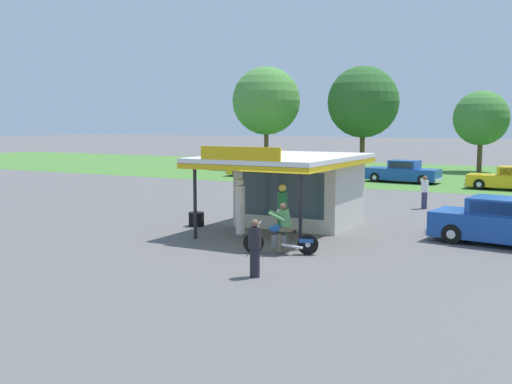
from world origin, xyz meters
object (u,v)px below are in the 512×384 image
(motorcycle_with_rider, at_px, (282,233))
(spare_tire_stack, at_px, (196,219))
(gas_pump_offside, at_px, (282,215))
(gas_pump_nearside, at_px, (240,210))
(bystander_standing_back_lot, at_px, (425,191))
(bystander_strolling_foreground, at_px, (255,247))
(bystander_leaning_by_kiosk, at_px, (353,178))
(parked_car_second_row_spare, at_px, (403,172))
(parked_car_back_row_far_left, at_px, (264,168))

(motorcycle_with_rider, xyz_separation_m, spare_tire_stack, (-5.12, 2.93, -0.38))
(gas_pump_offside, bearing_deg, gas_pump_nearside, 180.00)
(gas_pump_nearside, xyz_separation_m, motorcycle_with_rider, (2.55, -1.89, -0.29))
(gas_pump_nearside, bearing_deg, bystander_standing_back_lot, 67.42)
(bystander_strolling_foreground, height_order, spare_tire_stack, bystander_strolling_foreground)
(gas_pump_nearside, xyz_separation_m, gas_pump_offside, (1.64, -0.00, -0.06))
(motorcycle_with_rider, bearing_deg, bystander_standing_back_lot, 82.20)
(bystander_strolling_foreground, distance_m, bystander_leaning_by_kiosk, 20.72)
(motorcycle_with_rider, height_order, parked_car_second_row_spare, motorcycle_with_rider)
(parked_car_second_row_spare, bearing_deg, gas_pump_offside, -85.88)
(bystander_strolling_foreground, distance_m, bystander_standing_back_lot, 14.82)
(spare_tire_stack, bearing_deg, gas_pump_nearside, -21.94)
(gas_pump_nearside, bearing_deg, parked_car_second_row_spare, 89.86)
(parked_car_second_row_spare, distance_m, spare_tire_stack, 21.19)
(parked_car_back_row_far_left, distance_m, bystander_leaning_by_kiosk, 11.06)
(bystander_standing_back_lot, bearing_deg, gas_pump_offside, -104.18)
(parked_car_back_row_far_left, bearing_deg, bystander_standing_back_lot, -38.65)
(bystander_leaning_by_kiosk, bearing_deg, motorcycle_with_rider, -77.86)
(bystander_leaning_by_kiosk, height_order, spare_tire_stack, bystander_leaning_by_kiosk)
(parked_car_back_row_far_left, height_order, bystander_strolling_foreground, bystander_strolling_foreground)
(parked_car_second_row_spare, bearing_deg, gas_pump_nearside, -90.14)
(motorcycle_with_rider, relative_size, parked_car_back_row_far_left, 0.39)
(bystander_standing_back_lot, distance_m, spare_tire_stack, 11.28)
(motorcycle_with_rider, relative_size, bystander_leaning_by_kiosk, 1.50)
(gas_pump_nearside, bearing_deg, parked_car_back_row_far_left, 115.57)
(gas_pump_offside, height_order, bystander_standing_back_lot, gas_pump_offside)
(parked_car_second_row_spare, relative_size, spare_tire_stack, 8.59)
(bystander_standing_back_lot, bearing_deg, bystander_leaning_by_kiosk, 134.49)
(parked_car_back_row_far_left, bearing_deg, gas_pump_offside, -61.01)
(motorcycle_with_rider, bearing_deg, bystander_strolling_foreground, -78.20)
(gas_pump_offside, relative_size, bystander_strolling_foreground, 1.27)
(bystander_leaning_by_kiosk, relative_size, spare_tire_stack, 2.47)
(bystander_strolling_foreground, height_order, bystander_standing_back_lot, bystander_standing_back_lot)
(gas_pump_nearside, height_order, parked_car_back_row_far_left, gas_pump_nearside)
(gas_pump_nearside, bearing_deg, bystander_leaning_by_kiosk, 94.42)
(gas_pump_nearside, distance_m, motorcycle_with_rider, 3.19)
(motorcycle_with_rider, relative_size, parked_car_second_row_spare, 0.43)
(bystander_leaning_by_kiosk, bearing_deg, parked_car_back_row_far_left, 146.11)
(bystander_strolling_foreground, xyz_separation_m, spare_tire_stack, (-5.72, 5.77, -0.52))
(gas_pump_offside, distance_m, bystander_standing_back_lot, 10.37)
(parked_car_second_row_spare, bearing_deg, bystander_leaning_by_kiosk, -100.87)
(bystander_standing_back_lot, bearing_deg, gas_pump_nearside, -112.58)
(motorcycle_with_rider, distance_m, parked_car_second_row_spare, 24.09)
(gas_pump_nearside, distance_m, parked_car_second_row_spare, 22.06)
(gas_pump_offside, xyz_separation_m, parked_car_back_row_far_left, (-12.03, 21.70, -0.23))
(bystander_leaning_by_kiosk, bearing_deg, bystander_standing_back_lot, -45.51)
(gas_pump_offside, relative_size, parked_car_second_row_spare, 0.38)
(bystander_leaning_by_kiosk, bearing_deg, parked_car_second_row_spare, 79.13)
(gas_pump_nearside, relative_size, bystander_standing_back_lot, 1.32)
(gas_pump_nearside, height_order, motorcycle_with_rider, gas_pump_nearside)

